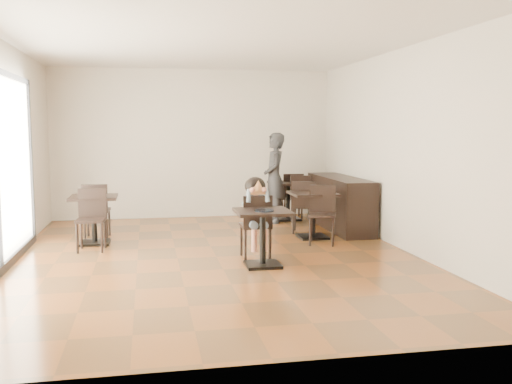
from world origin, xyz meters
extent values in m
cube|color=brown|center=(0.00, 0.00, 0.00)|extent=(6.00, 8.00, 0.01)
cube|color=silver|center=(0.00, 0.00, 3.20)|extent=(6.00, 8.00, 0.01)
cube|color=beige|center=(0.00, 4.00, 1.60)|extent=(6.00, 0.01, 3.20)
cube|color=beige|center=(0.00, -4.00, 1.60)|extent=(6.00, 0.01, 3.20)
cube|color=beige|center=(-3.00, 0.00, 1.60)|extent=(0.01, 8.00, 3.20)
cube|color=beige|center=(3.00, 0.00, 1.60)|extent=(0.01, 8.00, 3.20)
cylinder|color=black|center=(0.57, -0.81, 0.81)|extent=(0.27, 0.27, 0.02)
imported|color=#343438|center=(1.56, 2.91, 0.92)|extent=(0.51, 0.71, 1.85)
cube|color=black|center=(2.65, 2.00, 0.50)|extent=(0.60, 2.40, 1.00)
camera|label=1|loc=(-1.00, -8.43, 1.94)|focal=40.00mm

